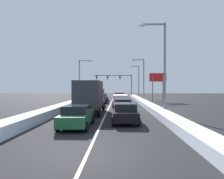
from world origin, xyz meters
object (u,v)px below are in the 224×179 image
object	(u,v)px
suv_maroon_right_lane_fifth	(119,95)
street_lamp_right_near	(161,61)
suv_white_right_lane_third	(120,99)
sedan_tan_right_lane_fourth	(121,98)
street_lamp_left_mid	(81,77)
sedan_black_right_lane_nearest	(125,113)
sedan_gray_center_lane_fifth	(103,97)
sedan_navy_center_lane_fourth	(101,99)
sedan_red_right_lane_second	(123,106)
sedan_silver_center_lane_third	(97,101)
traffic_light_gantry	(118,80)
sedan_green_center_lane_nearest	(77,116)
street_lamp_right_mid	(142,76)
street_lamp_right_far	(137,79)
box_truck_center_lane_second	(90,95)
roadside_sign_right	(158,80)

from	to	relation	value
suv_maroon_right_lane_fifth	street_lamp_right_near	bearing A→B (deg)	-79.34
suv_white_right_lane_third	sedan_tan_right_lane_fourth	xyz separation A→B (m)	(0.18, 6.86, -0.25)
suv_maroon_right_lane_fifth	street_lamp_left_mid	distance (m)	8.95
sedan_black_right_lane_nearest	suv_white_right_lane_third	xyz separation A→B (m)	(-0.26, 12.45, 0.25)
sedan_black_right_lane_nearest	sedan_gray_center_lane_fifth	bearing A→B (deg)	98.43
street_lamp_right_near	sedan_navy_center_lane_fourth	bearing A→B (deg)	116.33
sedan_red_right_lane_second	sedan_silver_center_lane_third	world-z (taller)	same
suv_white_right_lane_third	street_lamp_right_near	size ratio (longest dim) A/B	0.54
suv_white_right_lane_third	traffic_light_gantry	xyz separation A→B (m)	(-0.39, 27.39, 3.71)
sedan_red_right_lane_second	sedan_navy_center_lane_fourth	distance (m)	13.57
traffic_light_gantry	sedan_tan_right_lane_fourth	bearing A→B (deg)	-88.43
sedan_green_center_lane_nearest	street_lamp_right_mid	distance (m)	26.50
sedan_black_right_lane_nearest	street_lamp_right_far	bearing A→B (deg)	83.07
sedan_black_right_lane_nearest	street_lamp_left_mid	distance (m)	23.22
sedan_gray_center_lane_fifth	street_lamp_right_mid	bearing A→B (deg)	-10.00
sedan_navy_center_lane_fourth	sedan_gray_center_lane_fifth	bearing A→B (deg)	91.44
box_truck_center_lane_second	street_lamp_right_near	distance (m)	7.95
roadside_sign_right	sedan_navy_center_lane_fourth	bearing A→B (deg)	-157.94
traffic_light_gantry	roadside_sign_right	size ratio (longest dim) A/B	1.93
street_lamp_right_near	suv_white_right_lane_third	bearing A→B (deg)	115.46
sedan_green_center_lane_nearest	street_lamp_left_mid	bearing A→B (deg)	99.76
street_lamp_right_mid	street_lamp_left_mid	distance (m)	11.54
street_lamp_right_near	sedan_red_right_lane_second	bearing A→B (deg)	160.20
sedan_navy_center_lane_fourth	street_lamp_right_far	size ratio (longest dim) A/B	0.57
sedan_red_right_lane_second	suv_maroon_right_lane_fifth	size ratio (longest dim) A/B	0.92
sedan_green_center_lane_nearest	street_lamp_right_far	world-z (taller)	street_lamp_right_far
sedan_tan_right_lane_fourth	box_truck_center_lane_second	distance (m)	14.79
suv_maroon_right_lane_fifth	street_lamp_right_far	bearing A→B (deg)	58.63
sedan_silver_center_lane_third	sedan_gray_center_lane_fifth	xyz separation A→B (m)	(-0.02, 11.53, 0.00)
roadside_sign_right	sedan_tan_right_lane_fourth	bearing A→B (deg)	-152.99
box_truck_center_lane_second	sedan_tan_right_lane_fourth	bearing A→B (deg)	76.84
street_lamp_left_mid	traffic_light_gantry	bearing A→B (deg)	69.47
street_lamp_left_mid	box_truck_center_lane_second	bearing A→B (deg)	-76.43
box_truck_center_lane_second	sedan_navy_center_lane_fourth	bearing A→B (deg)	90.23
street_lamp_right_near	street_lamp_right_mid	world-z (taller)	street_lamp_right_near
street_lamp_right_mid	street_lamp_right_far	size ratio (longest dim) A/B	1.04
sedan_navy_center_lane_fourth	street_lamp_right_mid	xyz separation A→B (m)	(7.46, 4.54, 4.11)
sedan_navy_center_lane_fourth	sedan_red_right_lane_second	bearing A→B (deg)	-75.39
street_lamp_right_far	sedan_green_center_lane_nearest	bearing A→B (deg)	-102.04
street_lamp_right_far	street_lamp_left_mid	distance (m)	15.93
sedan_gray_center_lane_fifth	roadside_sign_right	xyz separation A→B (m)	(10.61, -1.64, 3.25)
sedan_green_center_lane_nearest	street_lamp_right_far	xyz separation A→B (m)	(7.39, 34.63, 3.97)
sedan_tan_right_lane_fourth	sedan_green_center_lane_nearest	distance (m)	21.48
box_truck_center_lane_second	sedan_gray_center_lane_fifth	size ratio (longest dim) A/B	1.60
street_lamp_left_mid	sedan_green_center_lane_nearest	bearing A→B (deg)	-80.24
suv_white_right_lane_third	sedan_silver_center_lane_third	distance (m)	3.42
sedan_silver_center_lane_third	sedan_gray_center_lane_fifth	distance (m)	11.53
sedan_gray_center_lane_fifth	street_lamp_right_mid	distance (m)	8.75
suv_white_right_lane_third	sedan_tan_right_lane_fourth	size ratio (longest dim) A/B	1.09
sedan_black_right_lane_nearest	street_lamp_right_far	size ratio (longest dim) A/B	0.57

